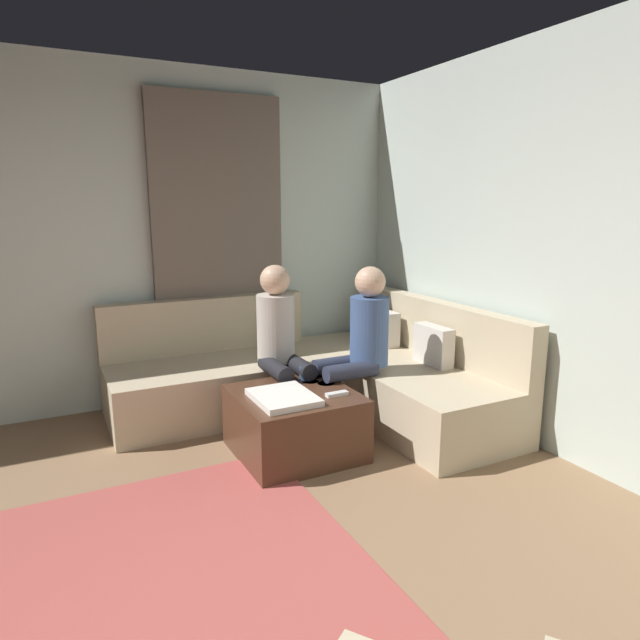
# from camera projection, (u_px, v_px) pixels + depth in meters

# --- Properties ---
(wall_left) EXTENTS (0.12, 6.00, 2.70)m
(wall_left) POSITION_uv_depth(u_px,v_px,m) (46.00, 243.00, 4.14)
(wall_left) COLOR silver
(wall_left) RESTS_ON ground_plane
(curtain_panel) EXTENTS (0.06, 1.10, 2.50)m
(curtain_panel) POSITION_uv_depth(u_px,v_px,m) (220.00, 250.00, 4.65)
(curtain_panel) COLOR #726659
(curtain_panel) RESTS_ON ground_plane
(sectional_couch) EXTENTS (2.10, 2.55, 0.87)m
(sectional_couch) POSITION_uv_depth(u_px,v_px,m) (322.00, 376.00, 4.45)
(sectional_couch) COLOR #C6B593
(sectional_couch) RESTS_ON ground_plane
(ottoman) EXTENTS (0.76, 0.76, 0.42)m
(ottoman) POSITION_uv_depth(u_px,v_px,m) (295.00, 423.00, 3.69)
(ottoman) COLOR #4C2D1E
(ottoman) RESTS_ON ground_plane
(folded_blanket) EXTENTS (0.44, 0.36, 0.04)m
(folded_blanket) POSITION_uv_depth(u_px,v_px,m) (284.00, 397.00, 3.50)
(folded_blanket) COLOR white
(folded_blanket) RESTS_ON ottoman
(coffee_mug) EXTENTS (0.08, 0.08, 0.10)m
(coffee_mug) POSITION_uv_depth(u_px,v_px,m) (305.00, 373.00, 3.91)
(coffee_mug) COLOR #334C72
(coffee_mug) RESTS_ON ottoman
(game_remote) EXTENTS (0.05, 0.15, 0.02)m
(game_remote) POSITION_uv_depth(u_px,v_px,m) (337.00, 394.00, 3.58)
(game_remote) COLOR white
(game_remote) RESTS_ON ottoman
(person_on_couch_back) EXTENTS (0.30, 0.60, 1.20)m
(person_on_couch_back) POSITION_uv_depth(u_px,v_px,m) (358.00, 342.00, 4.00)
(person_on_couch_back) COLOR #2D3347
(person_on_couch_back) RESTS_ON ground_plane
(person_on_couch_side) EXTENTS (0.60, 0.30, 1.20)m
(person_on_couch_side) POSITION_uv_depth(u_px,v_px,m) (281.00, 340.00, 4.05)
(person_on_couch_side) COLOR black
(person_on_couch_side) RESTS_ON ground_plane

